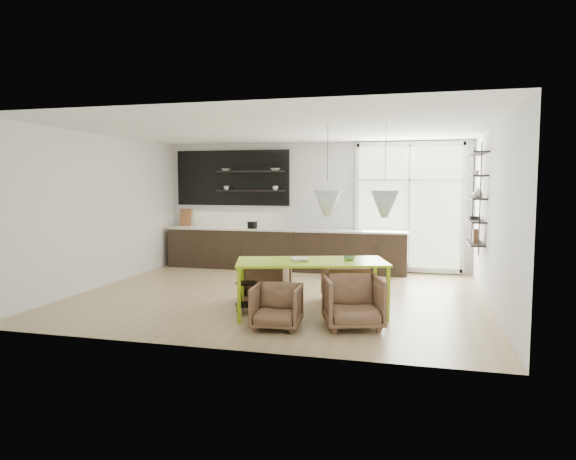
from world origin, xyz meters
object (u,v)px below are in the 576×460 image
(armchair_back_right, at_px, (345,283))
(armchair_front_right, at_px, (353,302))
(dining_table, at_px, (311,264))
(wire_stool, at_px, (247,293))
(armchair_back_left, at_px, (266,282))
(armchair_front_left, at_px, (277,307))

(armchair_back_right, relative_size, armchair_front_right, 0.88)
(dining_table, xyz_separation_m, armchair_back_right, (0.37, 0.92, -0.44))
(armchair_back_right, xyz_separation_m, armchair_front_right, (0.33, -1.51, 0.04))
(dining_table, xyz_separation_m, wire_stool, (-0.96, -0.19, -0.45))
(armchair_back_left, distance_m, armchair_front_left, 1.51)
(dining_table, relative_size, armchair_front_right, 3.09)
(armchair_front_left, bearing_deg, armchair_back_left, 108.13)
(armchair_front_left, bearing_deg, armchair_front_right, 11.72)
(wire_stool, bearing_deg, armchair_front_left, -46.15)
(armchair_front_left, relative_size, wire_stool, 1.40)
(dining_table, relative_size, armchair_back_left, 3.16)
(armchair_back_right, bearing_deg, wire_stool, 17.98)
(armchair_back_left, xyz_separation_m, armchair_front_right, (1.58, -1.10, 0.01))
(armchair_back_right, bearing_deg, armchair_back_left, -3.69)
(dining_table, bearing_deg, armchair_back_right, 51.50)
(dining_table, xyz_separation_m, armchair_back_left, (-0.87, 0.51, -0.41))
(armchair_back_right, distance_m, armchair_front_left, 1.92)
(armchair_front_right, distance_m, wire_stool, 1.71)
(armchair_back_left, xyz_separation_m, wire_stool, (-0.08, -0.70, -0.04))
(armchair_front_right, bearing_deg, dining_table, 122.40)
(wire_stool, bearing_deg, armchair_back_right, 40.02)
(armchair_back_right, xyz_separation_m, wire_stool, (-1.33, -1.12, -0.01))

